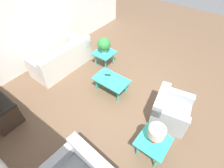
{
  "coord_description": "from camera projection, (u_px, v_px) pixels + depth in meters",
  "views": [
    {
      "loc": [
        -1.63,
        2.78,
        3.55
      ],
      "look_at": [
        0.2,
        0.37,
        0.55
      ],
      "focal_mm": 28.0,
      "sensor_mm": 36.0,
      "label": 1
    }
  ],
  "objects": [
    {
      "name": "potted_plant",
      "position": [
        104.0,
        44.0,
        5.15
      ],
      "size": [
        0.39,
        0.39,
        0.48
      ],
      "color": "#B2ADA3",
      "rests_on": "side_table_plant"
    },
    {
      "name": "ground_plane",
      "position": [
        126.0,
        94.0,
        4.77
      ],
      "size": [
        14.0,
        14.0,
        0.0
      ],
      "primitive_type": "plane",
      "color": "brown"
    },
    {
      "name": "table_lamp",
      "position": [
        157.0,
        133.0,
        3.06
      ],
      "size": [
        0.31,
        0.31,
        0.43
      ],
      "color": "red",
      "rests_on": "side_table_lamp"
    },
    {
      "name": "armchair",
      "position": [
        170.0,
        110.0,
        3.99
      ],
      "size": [
        0.91,
        0.95,
        0.75
      ],
      "rotation": [
        0.0,
        0.0,
        -1.38
      ],
      "color": "#A8ADB2",
      "rests_on": "ground_plane"
    },
    {
      "name": "wall_right",
      "position": [
        42.0,
        16.0,
        5.14
      ],
      "size": [
        0.12,
        7.2,
        2.7
      ],
      "color": "white",
      "rests_on": "ground_plane"
    },
    {
      "name": "side_table_lamp",
      "position": [
        153.0,
        143.0,
        3.32
      ],
      "size": [
        0.58,
        0.58,
        0.48
      ],
      "color": "#2DB79E",
      "rests_on": "ground_plane"
    },
    {
      "name": "coffee_table",
      "position": [
        111.0,
        81.0,
        4.6
      ],
      "size": [
        0.91,
        0.56,
        0.42
      ],
      "color": "#2DB79E",
      "rests_on": "ground_plane"
    },
    {
      "name": "side_table_plant",
      "position": [
        104.0,
        54.0,
        5.38
      ],
      "size": [
        0.58,
        0.58,
        0.48
      ],
      "color": "#2DB79E",
      "rests_on": "ground_plane"
    },
    {
      "name": "sofa",
      "position": [
        63.0,
        60.0,
        5.35
      ],
      "size": [
        0.83,
        1.86,
        0.82
      ],
      "rotation": [
        0.0,
        0.0,
        1.56
      ],
      "color": "silver",
      "rests_on": "ground_plane"
    },
    {
      "name": "remote_control",
      "position": [
        108.0,
        75.0,
        4.67
      ],
      "size": [
        0.16,
        0.12,
        0.02
      ],
      "color": "black",
      "rests_on": "coffee_table"
    }
  ]
}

